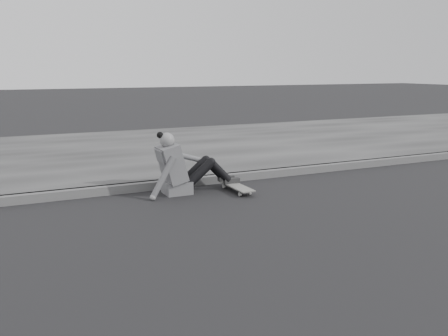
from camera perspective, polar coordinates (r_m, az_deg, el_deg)
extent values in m
plane|color=black|center=(5.87, 16.07, -6.11)|extent=(80.00, 80.00, 0.00)
cube|color=#535353|center=(7.90, 3.75, -0.77)|extent=(24.00, 0.16, 0.12)
cube|color=#373737|center=(10.60, -4.17, 2.34)|extent=(24.00, 6.00, 0.12)
cylinder|color=#969691|center=(6.81, 1.84, -3.02)|extent=(0.03, 0.05, 0.05)
cylinder|color=#969691|center=(6.88, 2.95, -2.88)|extent=(0.03, 0.05, 0.05)
cylinder|color=#969691|center=(7.26, -0.03, -2.10)|extent=(0.03, 0.05, 0.05)
cylinder|color=#969691|center=(7.33, 1.04, -1.98)|extent=(0.03, 0.05, 0.05)
cube|color=#313133|center=(6.84, 2.40, -2.72)|extent=(0.16, 0.04, 0.03)
cube|color=#313133|center=(7.29, 0.51, -1.82)|extent=(0.16, 0.04, 0.03)
cube|color=slate|center=(7.06, 1.42, -2.06)|extent=(0.20, 0.78, 0.02)
cube|color=#58595B|center=(6.97, -5.40, -2.19)|extent=(0.36, 0.34, 0.18)
cube|color=#58595B|center=(6.88, -6.00, 0.51)|extent=(0.37, 0.40, 0.57)
cube|color=#58595B|center=(6.81, -7.05, 1.41)|extent=(0.14, 0.30, 0.20)
cylinder|color=gray|center=(6.82, -6.43, 2.45)|extent=(0.09, 0.09, 0.08)
sphere|color=gray|center=(6.80, -6.53, 3.20)|extent=(0.20, 0.20, 0.20)
sphere|color=black|center=(6.78, -7.32, 3.75)|extent=(0.09, 0.09, 0.09)
cylinder|color=black|center=(6.96, -2.73, -0.54)|extent=(0.43, 0.13, 0.39)
cylinder|color=black|center=(7.12, -3.29, -0.27)|extent=(0.43, 0.13, 0.39)
cylinder|color=black|center=(7.08, -0.49, -0.36)|extent=(0.35, 0.11, 0.36)
cylinder|color=black|center=(7.24, -1.08, -0.10)|extent=(0.35, 0.11, 0.36)
sphere|color=black|center=(6.99, -1.49, 0.66)|extent=(0.13, 0.13, 0.13)
sphere|color=black|center=(7.16, -2.08, 0.91)|extent=(0.13, 0.13, 0.13)
cube|color=#292929|center=(7.19, 0.85, -1.46)|extent=(0.24, 0.08, 0.07)
cube|color=#292929|center=(7.34, 0.24, -1.18)|extent=(0.24, 0.08, 0.07)
cylinder|color=#58595B|center=(6.65, -7.00, -1.13)|extent=(0.38, 0.08, 0.58)
sphere|color=gray|center=(6.65, -8.15, -3.36)|extent=(0.08, 0.08, 0.08)
cylinder|color=#58595B|center=(7.09, -4.60, 1.36)|extent=(0.48, 0.08, 0.21)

